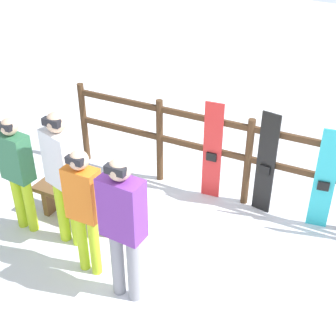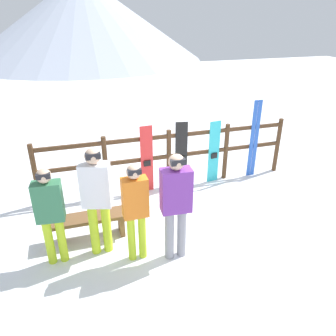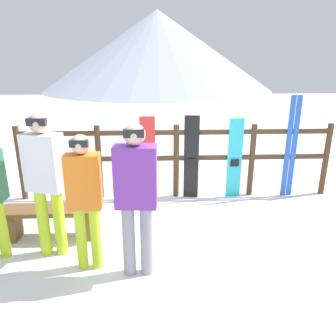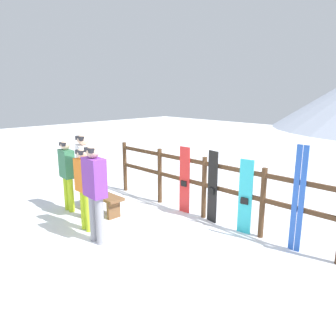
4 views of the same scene
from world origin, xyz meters
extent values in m
plane|color=white|center=(0.00, 0.00, 0.00)|extent=(40.00, 40.00, 0.00)
cone|color=#B2BCD1|center=(0.00, 23.73, 3.00)|extent=(18.00, 18.00, 6.00)
cylinder|color=#4C331E|center=(-2.67, 1.73, 0.65)|extent=(0.10, 0.10, 1.29)
cylinder|color=#4C331E|center=(-1.34, 1.73, 0.65)|extent=(0.10, 0.10, 1.29)
cylinder|color=#4C331E|center=(0.00, 1.73, 0.65)|extent=(0.10, 0.10, 1.29)
cylinder|color=#4C331E|center=(1.34, 1.73, 0.65)|extent=(0.10, 0.10, 1.29)
cylinder|color=#4C331E|center=(2.67, 1.73, 0.65)|extent=(0.10, 0.10, 1.29)
cube|color=#4C331E|center=(0.00, 1.73, 0.71)|extent=(5.34, 0.05, 0.08)
cube|color=#4C331E|center=(0.00, 1.73, 1.16)|extent=(5.34, 0.05, 0.08)
cube|color=brown|center=(-1.78, 0.36, 0.41)|extent=(1.33, 0.36, 0.06)
cube|color=brown|center=(-2.28, 0.36, 0.19)|extent=(0.08, 0.29, 0.38)
cube|color=brown|center=(-1.29, 0.36, 0.19)|extent=(0.08, 0.29, 0.38)
cylinder|color=#B7D826|center=(-1.76, -0.03, 0.43)|extent=(0.14, 0.14, 0.86)
cylinder|color=#B7D826|center=(-1.57, -0.03, 0.43)|extent=(0.14, 0.14, 0.86)
cube|color=white|center=(-1.66, -0.03, 1.20)|extent=(0.48, 0.35, 0.68)
sphere|color=#D8B293|center=(-1.66, -0.03, 1.66)|extent=(0.23, 0.23, 0.23)
cube|color=black|center=(-1.66, -0.10, 1.69)|extent=(0.21, 0.08, 0.08)
cylinder|color=#B7D826|center=(-2.43, -0.07, 0.38)|extent=(0.13, 0.13, 0.76)
cylinder|color=#B7D826|center=(-2.25, -0.07, 0.38)|extent=(0.13, 0.13, 0.76)
cube|color=#33724C|center=(-2.34, -0.07, 1.07)|extent=(0.41, 0.26, 0.60)
sphere|color=#D8B293|center=(-2.34, -0.07, 1.47)|extent=(0.21, 0.21, 0.21)
cube|color=black|center=(-2.34, -0.13, 1.50)|extent=(0.19, 0.07, 0.07)
cylinder|color=#B7D826|center=(-1.24, -0.35, 0.39)|extent=(0.12, 0.12, 0.78)
cylinder|color=#B7D826|center=(-1.07, -0.35, 0.39)|extent=(0.12, 0.12, 0.78)
cube|color=orange|center=(-1.15, -0.35, 1.08)|extent=(0.37, 0.21, 0.61)
sphere|color=#D8B293|center=(-1.15, -0.35, 1.50)|extent=(0.21, 0.21, 0.21)
cube|color=black|center=(-1.15, -0.41, 1.52)|extent=(0.19, 0.07, 0.07)
cylinder|color=gray|center=(-0.68, -0.49, 0.42)|extent=(0.14, 0.14, 0.84)
cylinder|color=gray|center=(-0.48, -0.49, 0.42)|extent=(0.14, 0.14, 0.84)
cube|color=#723399|center=(-0.58, -0.49, 1.18)|extent=(0.46, 0.27, 0.67)
sphere|color=#D8B293|center=(-0.58, -0.49, 1.63)|extent=(0.23, 0.23, 0.23)
cube|color=black|center=(-0.58, -0.55, 1.65)|extent=(0.21, 0.08, 0.08)
cube|color=red|center=(-0.49, 1.68, 0.72)|extent=(0.26, 0.04, 1.45)
cube|color=black|center=(-0.49, 1.65, 0.65)|extent=(0.15, 0.04, 0.12)
cube|color=black|center=(0.26, 1.68, 0.73)|extent=(0.26, 0.07, 1.46)
cube|color=black|center=(0.26, 1.65, 0.66)|extent=(0.14, 0.05, 0.12)
cube|color=#2DBFCC|center=(1.01, 1.68, 0.70)|extent=(0.26, 0.06, 1.41)
cube|color=black|center=(1.01, 1.65, 0.63)|extent=(0.15, 0.05, 0.12)
cube|color=blue|center=(1.94, 1.68, 0.89)|extent=(0.09, 0.02, 1.78)
cube|color=blue|center=(2.04, 1.68, 0.89)|extent=(0.09, 0.02, 1.78)
camera|label=1|loc=(1.46, -3.53, 3.91)|focal=50.00mm
camera|label=2|loc=(-1.89, -4.34, 3.49)|focal=35.00mm
camera|label=3|loc=(-0.39, -3.71, 2.34)|focal=35.00mm
camera|label=4|loc=(4.07, -3.34, 2.61)|focal=35.00mm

